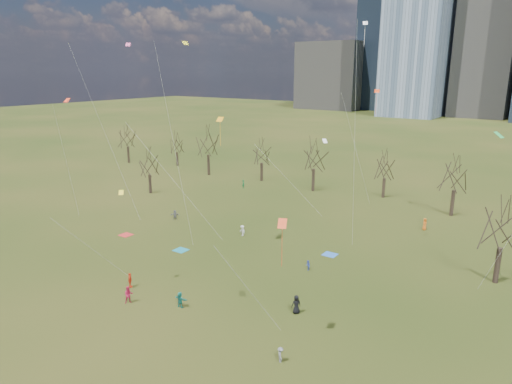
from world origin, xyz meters
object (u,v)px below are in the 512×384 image
Objects in this scene: blanket_crimson at (126,235)px; person_4 at (130,280)px; person_2 at (129,295)px; blanket_navy at (330,255)px; blanket_teal at (181,250)px.

person_4 is (12.46, -9.69, 0.75)m from blanket_crimson.
person_2 is at bearing -38.58° from blanket_crimson.
blanket_crimson is at bearing 15.45° from person_4.
person_2 reaches higher than blanket_navy.
blanket_teal is at bearing -149.32° from blanket_navy.
blanket_crimson is 19.06m from person_2.
blanket_navy is (15.50, 9.20, 0.00)m from blanket_teal.
blanket_teal is 1.04× the size of person_4.
blanket_navy and blanket_crimson have the same top height.
blanket_crimson is 15.80m from person_4.
person_4 is (-2.43, 2.19, -0.07)m from person_2.
blanket_crimson is at bearing -177.92° from blanket_teal.
person_2 is at bearing -67.09° from blanket_teal.
blanket_navy is 26.97m from blanket_crimson.
blanket_navy is at bearing -70.26° from person_4.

